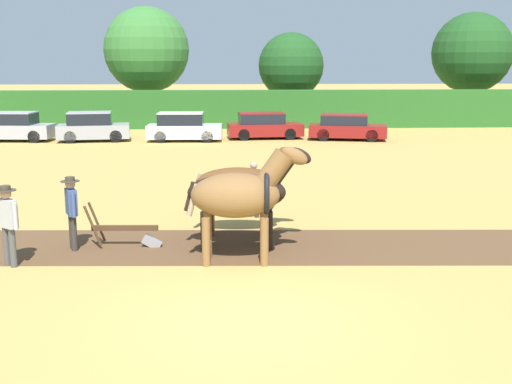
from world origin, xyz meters
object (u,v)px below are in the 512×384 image
Objects in this scene: tree_center_right at (472,53)px; farmer_at_plow at (72,207)px; parked_car_center_left at (184,127)px; parked_car_center at (264,126)px; draft_horse_lead_left at (241,195)px; parked_car_center_right at (347,127)px; farmer_beside_team at (254,185)px; plow at (131,233)px; parked_car_left at (92,127)px; tree_center_left at (146,50)px; draft_horse_trail_left at (243,184)px; tree_center at (291,66)px; parked_car_far_left at (17,127)px; draft_horse_lead_right at (242,192)px; farmer_onlooker_left at (8,219)px.

tree_center_right reaches higher than farmer_at_plow.
parked_car_center_left is 4.58m from parked_car_center.
parked_car_center_right is (6.54, 22.07, -0.78)m from draft_horse_lead_left.
farmer_at_plow is 5.25m from farmer_beside_team.
farmer_at_plow is 0.38× the size of parked_car_center_right.
parked_car_left is (-4.96, 20.88, 0.44)m from plow.
parked_car_center_right is (12.19, -10.84, -4.41)m from tree_center_left.
draft_horse_trail_left is at bearing -96.33° from parked_car_center_right.
farmer_beside_team is at bearing -99.03° from parked_car_center.
farmer_beside_team is (3.02, 2.81, 0.58)m from plow.
farmer_beside_team is (-4.17, -29.78, -3.12)m from tree_center.
parked_car_far_left is (-11.80, 20.10, -0.52)m from draft_horse_trail_left.
draft_horse_trail_left is at bearing -79.32° from tree_center_left.
farmer_at_plow is at bearing 166.26° from draft_horse_lead_left.
parked_car_far_left is (-11.76, 21.29, -0.55)m from draft_horse_lead_right.
draft_horse_trail_left is 1.83m from farmer_beside_team.
farmer_onlooker_left is at bearing -154.64° from farmer_at_plow.
farmer_beside_team is at bearing -79.16° from parked_car_center_left.
draft_horse_lead_left is 23.04m from parked_car_center_right.
tree_center_right is 4.46× the size of plow.
draft_horse_lead_right reaches higher than parked_car_center_right.
parked_car_far_left is at bearing 178.26° from parked_car_center_left.
farmer_onlooker_left reaches higher than parked_car_left.
parked_car_center is at bearing 13.03° from parked_car_center_left.
farmer_at_plow is 23.37m from parked_car_center_right.
draft_horse_lead_left is at bearing -24.46° from plow.
tree_center_left is 1.03× the size of tree_center_right.
draft_horse_trail_left is at bearing -156.48° from farmer_beside_team.
draft_horse_trail_left is at bearing 90.42° from draft_horse_lead_right.
farmer_onlooker_left is (-9.54, -33.95, -2.99)m from tree_center.
parked_car_center is (6.86, 22.96, -0.31)m from farmer_onlooker_left.
parked_car_far_left reaches higher than parked_car_center_right.
draft_horse_trail_left is 23.32m from parked_car_far_left.
tree_center is 0.81× the size of tree_center_right.
parked_car_far_left is (-6.79, 22.52, -0.26)m from farmer_onlooker_left.
parked_car_center_left is at bearing -9.92° from parked_car_left.
parked_car_left is at bearing 59.13° from farmer_beside_team.
draft_horse_trail_left is 1.65× the size of farmer_at_plow.
farmer_onlooker_left is at bearing -147.35° from plow.
parked_car_center is (13.65, 0.44, -0.04)m from parked_car_far_left.
tree_center_left is 32.10m from farmer_at_plow.
parked_car_left is at bearing 179.85° from parked_car_center.
tree_center_right is at bearing 1.36° from tree_center.
draft_horse_lead_right is 1.73× the size of farmer_onlooker_left.
farmer_onlooker_left is (-1.06, -1.18, 0.03)m from farmer_at_plow.
farmer_beside_team is (0.36, 1.75, -0.38)m from draft_horse_trail_left.
tree_center is at bearing 84.73° from draft_horse_lead_right.
farmer_onlooker_left is 0.43× the size of parked_car_left.
parked_car_center_right is at bearing -41.66° from tree_center_left.
parked_car_far_left is (-29.82, -11.75, -4.18)m from tree_center_right.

